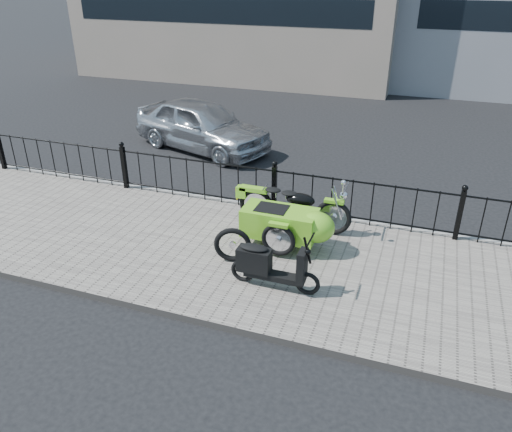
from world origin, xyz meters
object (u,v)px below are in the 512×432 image
(scooter, at_px, (268,265))
(sedan_car, at_px, (202,125))
(motorcycle_sidecar, at_px, (292,220))
(spare_tire, at_px, (233,245))

(scooter, bearing_deg, sedan_car, 123.53)
(motorcycle_sidecar, xyz_separation_m, scooter, (0.04, -1.40, -0.09))
(motorcycle_sidecar, distance_m, sedan_car, 5.91)
(motorcycle_sidecar, bearing_deg, sedan_car, 130.75)
(scooter, bearing_deg, motorcycle_sidecar, 91.44)
(motorcycle_sidecar, distance_m, scooter, 1.40)
(sedan_car, bearing_deg, spare_tire, -132.46)
(motorcycle_sidecar, distance_m, spare_tire, 1.19)
(spare_tire, bearing_deg, motorcycle_sidecar, 49.72)
(motorcycle_sidecar, xyz_separation_m, sedan_car, (-3.86, 4.48, 0.10))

